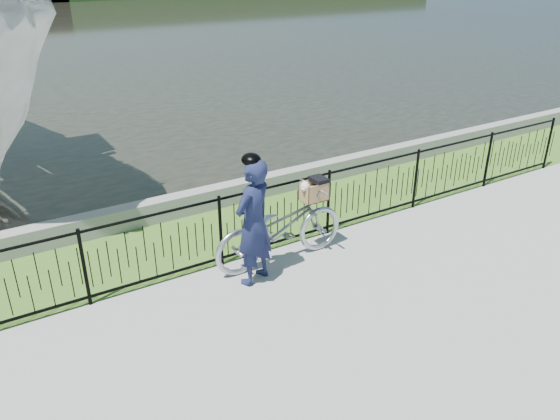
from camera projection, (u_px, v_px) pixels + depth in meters
ground at (337, 295)px, 7.65m from camera, size 120.00×120.00×0.00m
grass_strip at (248, 224)px, 9.65m from camera, size 60.00×2.00×0.01m
water at (7, 34)px, 33.06m from camera, size 120.00×120.00×0.00m
quay_wall at (222, 195)px, 10.34m from camera, size 60.00×0.30×0.40m
fence at (277, 216)px, 8.64m from camera, size 14.00×0.06×1.15m
bicycle_rig at (281, 227)px, 8.27m from camera, size 2.20×0.77×1.27m
cyclist at (253, 221)px, 7.61m from camera, size 0.80×0.68×1.94m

